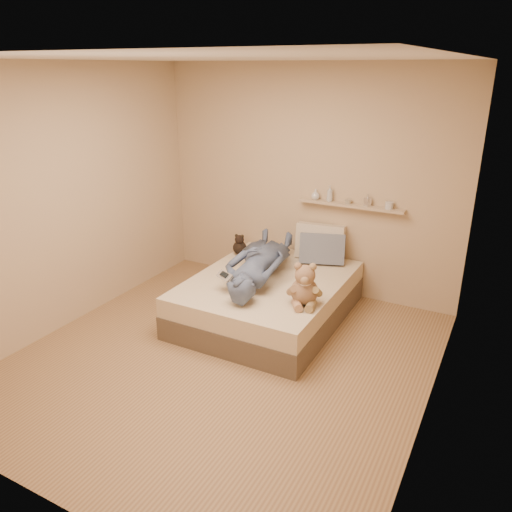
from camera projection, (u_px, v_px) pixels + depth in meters
The scene contains 10 objects.
room at pixel (220, 225), 4.17m from camera, with size 3.80×3.80×3.80m.
bed at pixel (268, 298), 5.32m from camera, with size 1.50×1.90×0.45m.
game_console at pixel (225, 276), 4.88m from camera, with size 0.21×0.15×0.07m.
teddy_bear at pixel (305, 288), 4.61m from camera, with size 0.34×0.35×0.43m.
dark_plush at pixel (240, 246), 5.89m from camera, with size 0.16×0.16×0.25m.
pillow_cream at pixel (320, 241), 5.75m from camera, with size 0.55×0.16×0.40m, color beige.
pillow_grey at pixel (322, 249), 5.61m from camera, with size 0.50×0.14×0.34m, color slate.
person at pixel (259, 261), 5.21m from camera, with size 0.56×1.55×0.37m, color slate.
wall_shelf at pixel (350, 205), 5.52m from camera, with size 1.20×0.12×0.03m, color tan.
shelf_bottles at pixel (342, 197), 5.54m from camera, with size 0.95×0.13×0.18m.
Camera 1 is at (2.15, -3.38, 2.54)m, focal length 35.00 mm.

